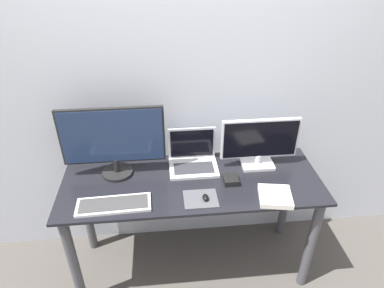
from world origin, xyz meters
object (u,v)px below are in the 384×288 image
laptop (193,157)px  power_brick (231,180)px  keyboard (114,205)px  monitor_left (113,140)px  mouse (205,197)px  book (275,196)px  monitor_right (260,142)px

laptop → power_brick: laptop is taller
keyboard → laptop: bearing=36.0°
monitor_left → keyboard: 0.39m
mouse → keyboard: bearing=179.8°
keyboard → monitor_left: bearing=90.7°
keyboard → mouse: mouse is taller
keyboard → book: (0.93, -0.03, 0.01)m
book → monitor_left: bearing=160.1°
monitor_left → book: monitor_left is taller
laptop → power_brick: 0.30m
monitor_right → laptop: 0.44m
monitor_left → keyboard: size_ratio=1.48×
mouse → power_brick: (0.18, 0.15, -0.00)m
keyboard → mouse: 0.53m
book → power_brick: size_ratio=2.27×
keyboard → monitor_right: bearing=18.7°
monitor_right → keyboard: size_ratio=1.18×
monitor_left → mouse: 0.66m
monitor_left → mouse: size_ratio=11.15×
keyboard → power_brick: power_brick is taller
laptop → keyboard: (-0.49, -0.35, -0.05)m
monitor_left → laptop: size_ratio=2.00×
mouse → monitor_left: bearing=149.6°
monitor_left → laptop: (0.49, 0.05, -0.19)m
monitor_right → keyboard: monitor_right is taller
laptop → monitor_left: bearing=-174.7°
laptop → book: (0.44, -0.38, -0.04)m
monitor_left → book: 1.02m
monitor_left → power_brick: monitor_left is taller
keyboard → book: book is taller
monitor_left → laptop: monitor_left is taller
mouse → power_brick: bearing=39.4°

